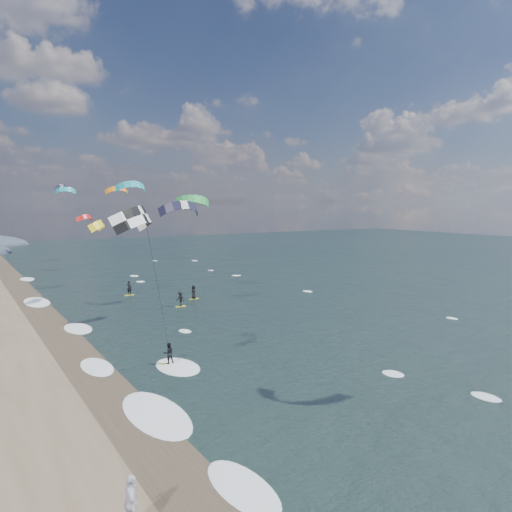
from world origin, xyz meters
TOP-DOWN VIEW (x-y plane):
  - ground at (0.00, 0.00)m, footprint 260.00×260.00m
  - wet_sand_strip at (-12.00, 10.00)m, footprint 3.00×240.00m
  - kitesurfer_near_b at (-9.40, 8.94)m, footprint 6.64×8.97m
  - far_kitesurfers at (1.09, 32.60)m, footprint 6.49×9.97m
  - bg_kite_field at (0.32, 53.48)m, footprint 11.77×71.12m
  - shoreline_surf at (-10.80, 14.75)m, footprint 2.40×79.40m
  - beach_walker at (-14.59, -2.26)m, footprint 0.65×1.19m

SIDE VIEW (x-z plane):
  - ground at x=0.00m, z-range 0.00..0.00m
  - shoreline_surf at x=-10.80m, z-range -0.06..0.06m
  - wet_sand_strip at x=-12.00m, z-range 0.00..0.01m
  - far_kitesurfers at x=1.09m, z-range -0.04..1.65m
  - beach_walker at x=-14.59m, z-range 0.00..1.93m
  - kitesurfer_near_b at x=-9.40m, z-range 0.99..12.39m
  - bg_kite_field at x=0.32m, z-range 7.85..15.01m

